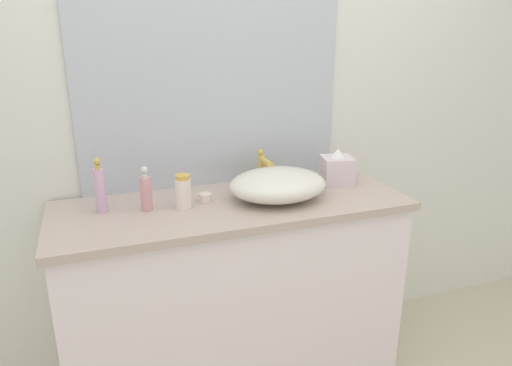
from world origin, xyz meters
name	(u,v)px	position (x,y,z in m)	size (l,w,h in m)	color
bathroom_wall_rear	(225,97)	(0.00, 0.73, 1.30)	(6.00, 0.06, 2.60)	silver
vanity_counter	(234,296)	(-0.07, 0.41, 0.45)	(1.48, 0.55, 0.91)	white
wall_mirror_panel	(212,39)	(-0.07, 0.69, 1.55)	(1.19, 0.01, 1.30)	#B2BCC6
sink_basin	(278,184)	(0.13, 0.39, 0.97)	(0.42, 0.34, 0.13)	silver
faucet	(263,166)	(0.13, 0.57, 1.00)	(0.03, 0.15, 0.17)	gold
soap_dispenser	(146,192)	(-0.42, 0.45, 0.98)	(0.05, 0.05, 0.18)	#D19599
lotion_bottle	(183,192)	(-0.27, 0.42, 0.97)	(0.07, 0.07, 0.14)	white
perfume_bottle	(100,189)	(-0.59, 0.49, 1.00)	(0.04, 0.04, 0.22)	#CEA9CB
tissue_box	(337,169)	(0.46, 0.48, 0.98)	(0.16, 0.16, 0.17)	silver
candle_jar	(205,198)	(-0.17, 0.46, 0.92)	(0.06, 0.06, 0.04)	beige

